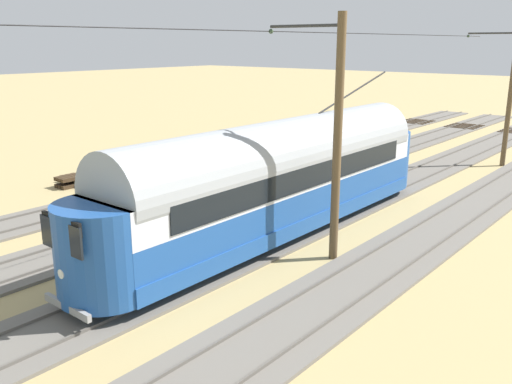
{
  "coord_description": "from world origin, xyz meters",
  "views": [
    {
      "loc": [
        -13.8,
        16.05,
        6.95
      ],
      "look_at": [
        -1.97,
        1.85,
        1.89
      ],
      "focal_mm": 38.46,
      "sensor_mm": 36.0,
      "label": 1
    }
  ],
  "objects_px": {
    "vintage_streetcar": "(282,176)",
    "catenary_pole_mid_near": "(336,136)",
    "spare_tie_stack": "(80,179)",
    "catenary_pole_foreground": "(509,95)"
  },
  "relations": [
    {
      "from": "catenary_pole_foreground",
      "to": "spare_tie_stack",
      "type": "xyz_separation_m",
      "value": [
        15.01,
        18.24,
        -3.82
      ]
    },
    {
      "from": "vintage_streetcar",
      "to": "catenary_pole_mid_near",
      "type": "relative_size",
      "value": 2.29
    },
    {
      "from": "catenary_pole_mid_near",
      "to": "vintage_streetcar",
      "type": "bearing_deg",
      "value": -14.8
    },
    {
      "from": "catenary_pole_foreground",
      "to": "catenary_pole_mid_near",
      "type": "height_order",
      "value": "same"
    },
    {
      "from": "catenary_pole_mid_near",
      "to": "spare_tie_stack",
      "type": "xyz_separation_m",
      "value": [
        15.01,
        -0.2,
        -3.82
      ]
    },
    {
      "from": "vintage_streetcar",
      "to": "catenary_pole_foreground",
      "type": "xyz_separation_m",
      "value": [
        -2.63,
        -17.74,
        1.83
      ]
    },
    {
      "from": "vintage_streetcar",
      "to": "catenary_pole_foreground",
      "type": "height_order",
      "value": "catenary_pole_foreground"
    },
    {
      "from": "vintage_streetcar",
      "to": "catenary_pole_mid_near",
      "type": "bearing_deg",
      "value": 165.2
    },
    {
      "from": "catenary_pole_foreground",
      "to": "catenary_pole_mid_near",
      "type": "relative_size",
      "value": 1.0
    },
    {
      "from": "vintage_streetcar",
      "to": "spare_tie_stack",
      "type": "xyz_separation_m",
      "value": [
        12.38,
        0.5,
        -1.99
      ]
    }
  ]
}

